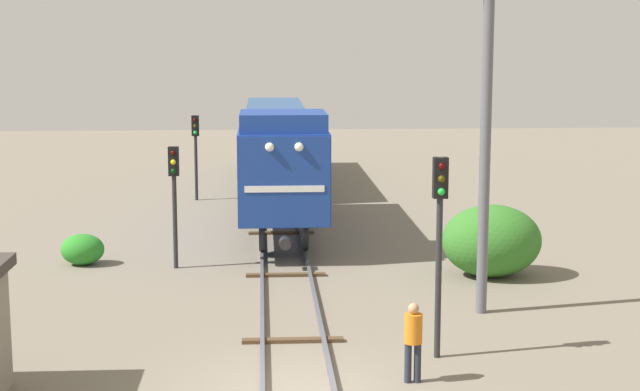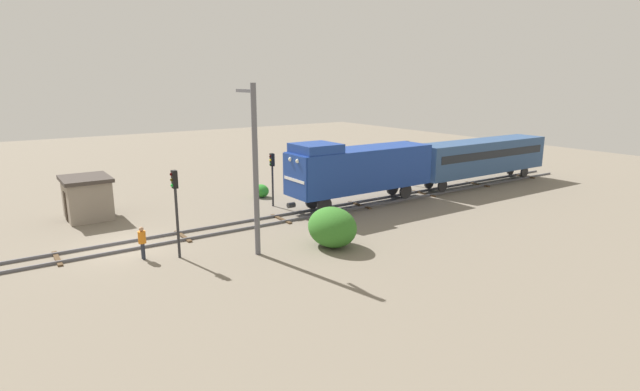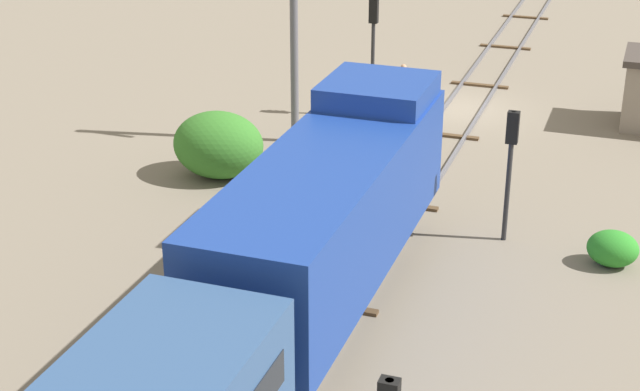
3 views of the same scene
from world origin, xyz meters
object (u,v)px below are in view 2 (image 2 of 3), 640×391
at_px(traffic_signal_near, 176,198).
at_px(traffic_signal_far, 406,154).
at_px(worker_near_track, 142,240).
at_px(locomotive, 359,168).
at_px(catenary_mast, 255,167).
at_px(relay_hut, 87,197).
at_px(passenger_car_leading, 481,156).
at_px(traffic_signal_mid, 272,170).

height_order(traffic_signal_near, traffic_signal_far, traffic_signal_near).
bearing_deg(traffic_signal_far, worker_near_track, -75.89).
distance_m(locomotive, catenary_mast, 11.89).
bearing_deg(relay_hut, passenger_car_leading, 75.94).
distance_m(locomotive, worker_near_track, 16.07).
xyz_separation_m(locomotive, worker_near_track, (2.40, -15.79, -1.78)).
distance_m(passenger_car_leading, worker_near_track, 29.27).
bearing_deg(locomotive, relay_hut, -114.30).
bearing_deg(catenary_mast, worker_near_track, -116.32).
bearing_deg(traffic_signal_mid, relay_hut, -109.61).
distance_m(locomotive, relay_hut, 18.28).
relative_size(traffic_signal_near, worker_near_track, 2.66).
relative_size(traffic_signal_mid, traffic_signal_far, 1.01).
distance_m(traffic_signal_mid, relay_hut, 12.28).
relative_size(traffic_signal_far, relay_hut, 1.08).
distance_m(traffic_signal_far, catenary_mast, 20.67).
distance_m(passenger_car_leading, catenary_mast, 24.58).
distance_m(passenger_car_leading, relay_hut, 30.89).
bearing_deg(worker_near_track, passenger_car_leading, -132.74).
bearing_deg(passenger_car_leading, traffic_signal_mid, -100.45).
bearing_deg(worker_near_track, locomotive, -128.81).
relative_size(passenger_car_leading, relay_hut, 4.00).
xyz_separation_m(locomotive, passenger_car_leading, (0.00, 13.34, -0.25)).
bearing_deg(worker_near_track, catenary_mast, -163.77).
xyz_separation_m(traffic_signal_near, catenary_mast, (1.74, 3.56, 1.48)).
relative_size(traffic_signal_mid, worker_near_track, 2.24).
distance_m(traffic_signal_near, catenary_mast, 4.23).
bearing_deg(worker_near_track, traffic_signal_near, -164.30).
xyz_separation_m(traffic_signal_far, catenary_mast, (8.54, -18.72, 1.98)).
height_order(locomotive, catenary_mast, catenary_mast).
bearing_deg(traffic_signal_near, traffic_signal_mid, 125.92).
xyz_separation_m(traffic_signal_mid, traffic_signal_far, (-0.20, 13.17, -0.03)).
xyz_separation_m(traffic_signal_far, relay_hut, (-3.90, -24.68, -1.24)).
xyz_separation_m(traffic_signal_near, relay_hut, (-10.70, -2.40, -1.74)).
bearing_deg(traffic_signal_near, relay_hut, -167.38).
height_order(locomotive, traffic_signal_mid, locomotive).
xyz_separation_m(locomotive, traffic_signal_far, (-3.60, 8.07, -0.14)).
distance_m(passenger_car_leading, traffic_signal_near, 27.74).
relative_size(traffic_signal_near, traffic_signal_far, 1.20).
xyz_separation_m(passenger_car_leading, traffic_signal_near, (3.20, -27.55, 0.61)).
xyz_separation_m(passenger_car_leading, traffic_signal_mid, (-3.40, -18.44, 0.14)).
relative_size(traffic_signal_far, catenary_mast, 0.43).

